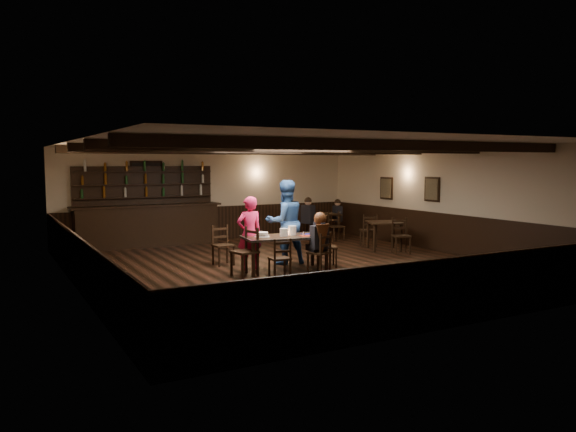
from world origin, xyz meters
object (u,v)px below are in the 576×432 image
dining_table (284,239)px  chair_near_right (322,250)px  man_blue (285,222)px  bar_counter (147,220)px  cake (262,235)px  chair_near_left (281,256)px  woman_pink (249,233)px

dining_table → chair_near_right: (0.56, -0.61, -0.18)m
man_blue → bar_counter: 4.70m
cake → man_blue: bearing=35.1°
chair_near_right → cake: 1.29m
dining_table → chair_near_left: bearing=-122.6°
man_blue → cake: size_ratio=5.97×
man_blue → cake: man_blue is taller
chair_near_left → bar_counter: size_ratio=0.20×
chair_near_left → chair_near_right: size_ratio=0.96×
woman_pink → cake: bearing=106.6°
woman_pink → cake: woman_pink is taller
chair_near_right → man_blue: (-0.15, 1.34, 0.46)m
chair_near_left → bar_counter: (-1.15, 5.71, 0.25)m
dining_table → cake: cake is taller
chair_near_right → bar_counter: size_ratio=0.21×
chair_near_left → man_blue: man_blue is taller
chair_near_right → bar_counter: (-2.19, 5.56, 0.23)m
chair_near_left → chair_near_right: bearing=7.7°
woman_pink → dining_table: bearing=140.1°
chair_near_left → bar_counter: bearing=101.4°
cake → dining_table: bearing=-12.1°
bar_counter → chair_near_right: bearing=-68.5°
woman_pink → man_blue: bearing=-167.6°
chair_near_right → woman_pink: woman_pink is taller
dining_table → chair_near_left: size_ratio=2.25×
chair_near_left → woman_pink: (-0.12, 1.22, 0.31)m
dining_table → woman_pink: woman_pink is taller
chair_near_right → woman_pink: size_ratio=0.54×
woman_pink → bar_counter: (-1.03, 4.48, -0.07)m
cake → bar_counter: size_ratio=0.08×
chair_near_right → woman_pink: 1.61m
chair_near_right → man_blue: 1.42m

